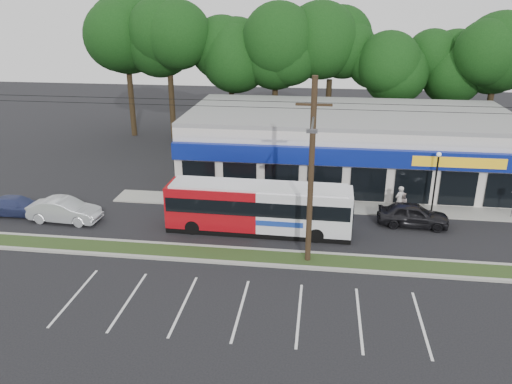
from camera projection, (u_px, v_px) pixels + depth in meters
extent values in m
plane|color=black|center=(251.00, 267.00, 26.70)|extent=(120.00, 120.00, 0.00)
cube|color=#293D19|center=(253.00, 257.00, 27.60)|extent=(40.00, 1.60, 0.12)
cube|color=#9E9E93|center=(251.00, 264.00, 26.81)|extent=(40.00, 0.25, 0.14)
cube|color=#9E9E93|center=(255.00, 250.00, 28.39)|extent=(40.00, 0.25, 0.14)
cube|color=#9E9E93|center=(341.00, 207.00, 34.40)|extent=(32.00, 2.20, 0.10)
cube|color=beige|center=(347.00, 146.00, 39.95)|extent=(25.00, 12.00, 5.00)
cube|color=navy|center=(351.00, 157.00, 33.84)|extent=(25.00, 0.50, 1.20)
cube|color=black|center=(349.00, 184.00, 34.73)|extent=(24.00, 0.12, 2.40)
cube|color=gold|center=(459.00, 163.00, 32.72)|extent=(6.00, 0.06, 0.70)
cube|color=gray|center=(349.00, 113.00, 39.00)|extent=(25.00, 12.00, 0.30)
cylinder|color=black|center=(311.00, 175.00, 25.47)|extent=(0.30, 0.30, 10.00)
cube|color=black|center=(314.00, 105.00, 24.19)|extent=(1.80, 0.12, 0.12)
cylinder|color=#59595E|center=(313.00, 122.00, 23.29)|extent=(0.10, 2.40, 0.10)
cube|color=#59595E|center=(312.00, 131.00, 22.12)|extent=(0.50, 0.25, 0.15)
cylinder|color=black|center=(253.00, 101.00, 24.52)|extent=(50.00, 0.02, 0.02)
cylinder|color=black|center=(253.00, 107.00, 24.63)|extent=(50.00, 0.02, 0.02)
cylinder|color=black|center=(435.00, 185.00, 32.78)|extent=(0.12, 0.12, 4.00)
sphere|color=silver|center=(439.00, 154.00, 32.03)|extent=(0.30, 0.30, 0.30)
cylinder|color=black|center=(134.00, 109.00, 51.73)|extent=(0.56, 0.56, 5.72)
sphere|color=black|center=(129.00, 54.00, 49.74)|extent=(6.76, 6.76, 6.76)
cylinder|color=black|center=(180.00, 110.00, 51.11)|extent=(0.56, 0.56, 5.72)
sphere|color=black|center=(177.00, 54.00, 49.12)|extent=(6.76, 6.76, 6.76)
cylinder|color=black|center=(228.00, 112.00, 50.50)|extent=(0.56, 0.56, 5.72)
sphere|color=black|center=(227.00, 55.00, 48.50)|extent=(6.76, 6.76, 6.76)
cylinder|color=black|center=(277.00, 113.00, 49.88)|extent=(0.56, 0.56, 5.72)
sphere|color=black|center=(278.00, 55.00, 47.89)|extent=(6.76, 6.76, 6.76)
cylinder|color=black|center=(328.00, 114.00, 49.26)|extent=(0.56, 0.56, 5.72)
sphere|color=black|center=(331.00, 56.00, 47.27)|extent=(6.76, 6.76, 6.76)
cylinder|color=black|center=(379.00, 116.00, 48.65)|extent=(0.56, 0.56, 5.72)
sphere|color=black|center=(385.00, 57.00, 46.65)|extent=(6.76, 6.76, 6.76)
cylinder|color=black|center=(432.00, 117.00, 48.03)|extent=(0.56, 0.56, 5.72)
sphere|color=black|center=(440.00, 58.00, 46.04)|extent=(6.76, 6.76, 6.76)
cylinder|color=black|center=(487.00, 119.00, 47.41)|extent=(0.56, 0.56, 5.72)
sphere|color=black|center=(497.00, 58.00, 45.42)|extent=(6.76, 6.76, 6.76)
cube|color=#A40C14|center=(214.00, 204.00, 30.70)|extent=(5.63, 2.42, 2.56)
cube|color=white|center=(305.00, 209.00, 29.92)|extent=(5.63, 2.42, 2.56)
cube|color=black|center=(259.00, 228.00, 30.82)|extent=(11.22, 2.47, 0.33)
cube|color=black|center=(259.00, 202.00, 30.20)|extent=(11.00, 2.58, 0.89)
cube|color=black|center=(353.00, 210.00, 29.47)|extent=(0.09, 1.98, 1.30)
cube|color=#193899|center=(279.00, 224.00, 29.22)|extent=(2.80, 0.08, 0.33)
cube|color=white|center=(259.00, 186.00, 29.84)|extent=(10.66, 2.28, 0.17)
cylinder|color=black|center=(192.00, 227.00, 30.31)|extent=(0.90, 0.28, 0.89)
cylinder|color=black|center=(201.00, 214.00, 32.24)|extent=(0.90, 0.28, 0.89)
cylinder|color=black|center=(316.00, 235.00, 29.26)|extent=(0.90, 0.28, 0.89)
cylinder|color=black|center=(317.00, 221.00, 31.19)|extent=(0.90, 0.28, 0.89)
imported|color=black|center=(413.00, 215.00, 31.35)|extent=(4.48, 2.04, 1.49)
imported|color=#B6BABE|center=(65.00, 210.00, 31.97)|extent=(4.69, 1.85, 1.52)
imported|color=navy|center=(17.00, 206.00, 33.05)|extent=(4.34, 1.90, 1.24)
imported|color=beige|center=(399.00, 200.00, 32.98)|extent=(0.86, 0.82, 1.98)
imported|color=#C1B0AD|center=(402.00, 203.00, 33.18)|extent=(0.81, 0.69, 1.48)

